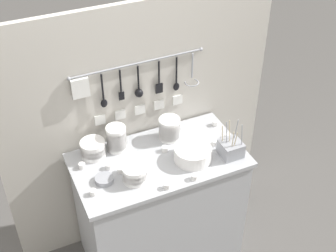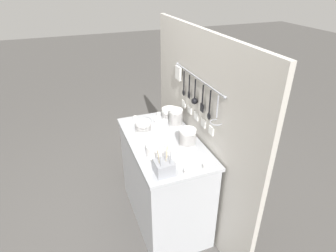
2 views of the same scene
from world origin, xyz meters
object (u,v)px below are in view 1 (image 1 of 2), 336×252
(bowl_stack_tall_left, at_px, (135,174))
(cutlery_caddy, at_px, (231,148))
(cup_edge_far, at_px, (121,170))
(cup_centre, at_px, (227,136))
(cup_back_right, at_px, (167,186))
(bowl_stack_nested_right, at_px, (93,149))
(cup_beside_plates, at_px, (109,166))
(cup_edge_near, at_px, (215,123))
(cup_mid_row, at_px, (194,177))
(bowl_stack_wide_centre, at_px, (170,129))
(cup_front_left, at_px, (93,192))
(cup_front_right, at_px, (215,143))
(bowl_stack_back_corner, at_px, (116,138))
(steel_mixing_bowl, at_px, (104,179))
(cup_by_caddy, at_px, (82,166))
(plate_stack, at_px, (193,154))
(cup_back_left, at_px, (165,149))

(bowl_stack_tall_left, distance_m, cutlery_caddy, 0.65)
(cup_edge_far, height_order, cup_centre, same)
(bowl_stack_tall_left, relative_size, cup_back_right, 3.49)
(cup_back_right, bearing_deg, bowl_stack_nested_right, 123.90)
(cup_beside_plates, distance_m, cup_edge_near, 0.83)
(cup_edge_near, bearing_deg, cup_back_right, -142.98)
(cutlery_caddy, height_order, cup_beside_plates, cutlery_caddy)
(cup_mid_row, height_order, cup_centre, same)
(cup_edge_near, bearing_deg, bowl_stack_wide_centre, 179.51)
(cup_front_left, bearing_deg, cup_front_right, 6.94)
(cup_back_right, bearing_deg, bowl_stack_back_corner, 107.94)
(bowl_stack_back_corner, relative_size, bowl_stack_nested_right, 1.09)
(cutlery_caddy, bearing_deg, steel_mixing_bowl, 172.88)
(bowl_stack_tall_left, bearing_deg, cup_edge_near, 21.75)
(cutlery_caddy, bearing_deg, cup_edge_near, 78.50)
(bowl_stack_back_corner, bearing_deg, cup_front_right, -20.78)
(steel_mixing_bowl, relative_size, cup_beside_plates, 2.73)
(steel_mixing_bowl, height_order, cup_centre, cup_centre)
(bowl_stack_back_corner, xyz_separation_m, cup_edge_near, (0.71, -0.04, -0.07))
(cup_back_right, relative_size, cup_edge_near, 1.00)
(cup_mid_row, bearing_deg, cup_beside_plates, 145.32)
(bowl_stack_tall_left, distance_m, cup_back_right, 0.21)
(cup_edge_near, bearing_deg, cup_front_right, -119.98)
(cup_by_caddy, bearing_deg, bowl_stack_back_corner, 17.92)
(cup_edge_far, bearing_deg, bowl_stack_back_corner, 76.02)
(cup_edge_far, bearing_deg, cup_mid_row, -31.97)
(plate_stack, xyz_separation_m, cup_back_left, (-0.13, 0.15, -0.03))
(bowl_stack_nested_right, relative_size, cup_mid_row, 3.84)
(cutlery_caddy, height_order, cup_edge_near, cutlery_caddy)
(plate_stack, height_order, cup_back_right, plate_stack)
(steel_mixing_bowl, bearing_deg, cup_back_left, 13.24)
(bowl_stack_wide_centre, distance_m, cup_front_right, 0.31)
(bowl_stack_wide_centre, bearing_deg, cup_by_caddy, -175.76)
(bowl_stack_nested_right, bearing_deg, bowl_stack_wide_centre, -4.12)
(bowl_stack_back_corner, height_order, cup_front_left, bowl_stack_back_corner)
(cup_front_right, bearing_deg, cup_mid_row, -138.92)
(bowl_stack_back_corner, height_order, cup_centre, bowl_stack_back_corner)
(cup_centre, bearing_deg, cup_edge_far, -178.71)
(cup_edge_near, bearing_deg, plate_stack, -140.18)
(bowl_stack_wide_centre, xyz_separation_m, cutlery_caddy, (0.29, -0.32, -0.03))
(cup_edge_near, bearing_deg, bowl_stack_tall_left, -158.25)
(bowl_stack_back_corner, height_order, bowl_stack_nested_right, bowl_stack_back_corner)
(bowl_stack_tall_left, height_order, cup_edge_near, bowl_stack_tall_left)
(cup_mid_row, bearing_deg, cup_centre, 34.24)
(bowl_stack_nested_right, height_order, cup_by_caddy, bowl_stack_nested_right)
(bowl_stack_tall_left, bearing_deg, cup_centre, 9.59)
(steel_mixing_bowl, distance_m, cup_by_caddy, 0.19)
(plate_stack, distance_m, cup_edge_far, 0.47)
(steel_mixing_bowl, distance_m, cup_front_right, 0.77)
(cup_beside_plates, height_order, cup_edge_near, same)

